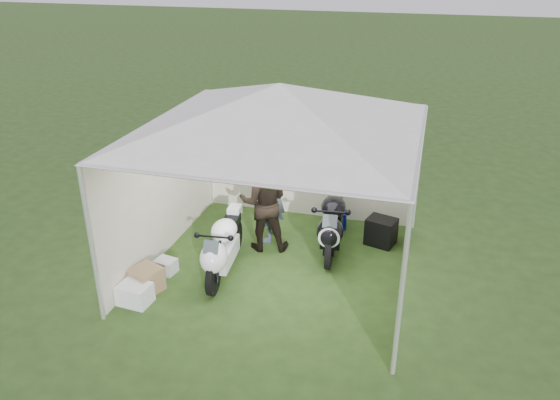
# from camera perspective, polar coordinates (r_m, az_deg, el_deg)

# --- Properties ---
(ground) EXTENTS (80.00, 80.00, 0.00)m
(ground) POSITION_cam_1_polar(r_m,az_deg,el_deg) (8.96, -0.04, -6.93)
(ground) COLOR #253D17
(ground) RESTS_ON ground
(canopy_tent) EXTENTS (5.66, 5.66, 3.00)m
(canopy_tent) POSITION_cam_1_polar(r_m,az_deg,el_deg) (7.95, 0.01, 9.19)
(canopy_tent) COLOR silver
(canopy_tent) RESTS_ON ground
(motorcycle_white) EXTENTS (0.52, 1.82, 0.90)m
(motorcycle_white) POSITION_cam_1_polar(r_m,az_deg,el_deg) (8.56, -6.05, -4.85)
(motorcycle_white) COLOR black
(motorcycle_white) RESTS_ON ground
(motorcycle_black) EXTENTS (0.55, 1.92, 0.94)m
(motorcycle_black) POSITION_cam_1_polar(r_m,az_deg,el_deg) (9.21, 5.48, -2.36)
(motorcycle_black) COLOR black
(motorcycle_black) RESTS_ON ground
(paddock_stand) EXTENTS (0.44, 0.30, 0.31)m
(paddock_stand) POSITION_cam_1_polar(r_m,az_deg,el_deg) (10.16, 5.79, -2.02)
(paddock_stand) COLOR #0E1AAE
(paddock_stand) RESTS_ON ground
(person_dark_jacket) EXTENTS (0.98, 0.84, 1.73)m
(person_dark_jacket) POSITION_cam_1_polar(r_m,az_deg,el_deg) (9.12, -1.68, -0.20)
(person_dark_jacket) COLOR black
(person_dark_jacket) RESTS_ON ground
(person_blue_jacket) EXTENTS (0.51, 0.72, 1.86)m
(person_blue_jacket) POSITION_cam_1_polar(r_m,az_deg,el_deg) (9.37, -0.99, 1.00)
(person_blue_jacket) COLOR slate
(person_blue_jacket) RESTS_ON ground
(equipment_box) EXTENTS (0.57, 0.51, 0.48)m
(equipment_box) POSITION_cam_1_polar(r_m,az_deg,el_deg) (9.66, 10.51, -3.25)
(equipment_box) COLOR black
(equipment_box) RESTS_ON ground
(crate_0) EXTENTS (0.48, 0.39, 0.30)m
(crate_0) POSITION_cam_1_polar(r_m,az_deg,el_deg) (8.31, -14.92, -9.46)
(crate_0) COLOR silver
(crate_0) RESTS_ON ground
(crate_1) EXTENTS (0.54, 0.54, 0.37)m
(crate_1) POSITION_cam_1_polar(r_m,az_deg,el_deg) (8.53, -13.81, -8.08)
(crate_1) COLOR olive
(crate_1) RESTS_ON ground
(crate_2) EXTENTS (0.35, 0.31, 0.23)m
(crate_2) POSITION_cam_1_polar(r_m,az_deg,el_deg) (8.94, -11.84, -6.76)
(crate_2) COLOR silver
(crate_2) RESTS_ON ground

